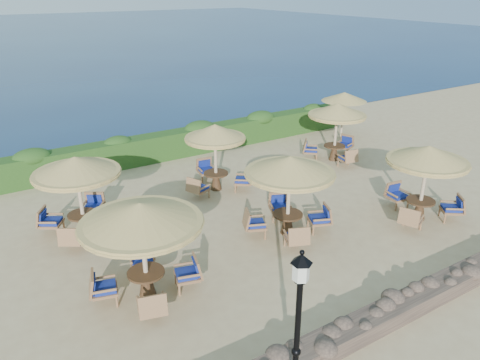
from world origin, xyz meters
TOP-DOWN VIEW (x-y plane):
  - ground at (0.00, 0.00)m, footprint 120.00×120.00m
  - sea at (0.00, 70.00)m, footprint 160.00×160.00m
  - hedge at (0.00, 7.20)m, footprint 18.00×0.90m
  - stone_wall at (0.00, -6.20)m, footprint 15.00×0.65m
  - lamp_post at (-4.80, -6.80)m, footprint 0.44×0.44m
  - extra_parasol at (7.80, 5.20)m, footprint 2.30×2.30m
  - cafe_set_0 at (-5.95, -2.14)m, footprint 3.10×3.10m
  - cafe_set_1 at (-0.87, -1.46)m, footprint 2.85×2.85m
  - cafe_set_2 at (3.59, -3.06)m, footprint 2.76×2.77m
  - cafe_set_3 at (-6.44, 2.02)m, footprint 2.74×2.74m
  - cafe_set_4 at (-1.09, 2.84)m, footprint 2.75×2.60m
  - cafe_set_5 at (5.14, 2.87)m, footprint 2.73×2.73m

SIDE VIEW (x-z plane):
  - ground at x=0.00m, z-range 0.00..0.00m
  - sea at x=0.00m, z-range 0.00..0.00m
  - stone_wall at x=0.00m, z-range 0.00..0.44m
  - hedge at x=0.00m, z-range 0.00..1.20m
  - lamp_post at x=-4.80m, z-range -0.10..3.21m
  - cafe_set_4 at x=-1.09m, z-range 0.46..3.11m
  - cafe_set_3 at x=-6.44m, z-range 0.47..3.13m
  - cafe_set_1 at x=-0.87m, z-range 0.51..3.16m
  - cafe_set_5 at x=5.14m, z-range 0.53..3.19m
  - cafe_set_2 at x=3.59m, z-range 0.55..3.21m
  - cafe_set_0 at x=-5.95m, z-range 0.57..3.22m
  - extra_parasol at x=7.80m, z-range 0.97..3.37m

